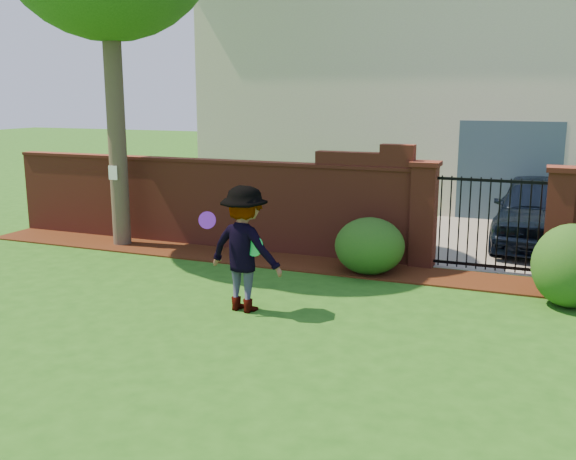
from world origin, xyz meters
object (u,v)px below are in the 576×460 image
at_px(man, 243,249).
at_px(frisbee_purple, 207,220).
at_px(car, 538,212).
at_px(frisbee_green, 254,246).

height_order(man, frisbee_purple, man).
relative_size(car, frisbee_green, 14.58).
xyz_separation_m(frisbee_purple, frisbee_green, (0.65, 0.14, -0.34)).
bearing_deg(frisbee_purple, man, 27.48).
xyz_separation_m(man, frisbee_green, (0.21, -0.09, 0.09)).
bearing_deg(car, frisbee_green, -121.38).
distance_m(car, frisbee_green, 6.84).
bearing_deg(frisbee_green, man, 157.91).
height_order(car, frisbee_purple, frisbee_purple).
distance_m(car, frisbee_purple, 7.33).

